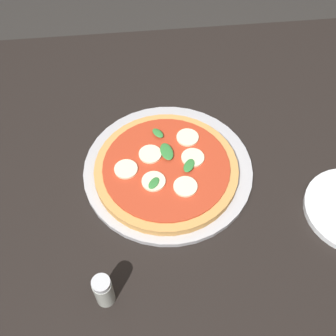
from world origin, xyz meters
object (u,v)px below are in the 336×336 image
object	(u,v)px
pizza	(166,169)
dining_table	(209,184)
pepper_shaker	(104,291)
serving_tray	(168,169)

from	to	relation	value
pizza	dining_table	bearing A→B (deg)	-162.97
pizza	pepper_shaker	xyz separation A→B (m)	(0.14, 0.26, 0.02)
dining_table	serving_tray	distance (m)	0.15
dining_table	pepper_shaker	size ratio (longest dim) A/B	17.63
dining_table	pepper_shaker	world-z (taller)	pepper_shaker
dining_table	pizza	world-z (taller)	pizza
serving_tray	pepper_shaker	bearing A→B (deg)	62.43
serving_tray	dining_table	bearing A→B (deg)	-168.18
serving_tray	pizza	bearing A→B (deg)	66.85
pizza	pepper_shaker	size ratio (longest dim) A/B	3.87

